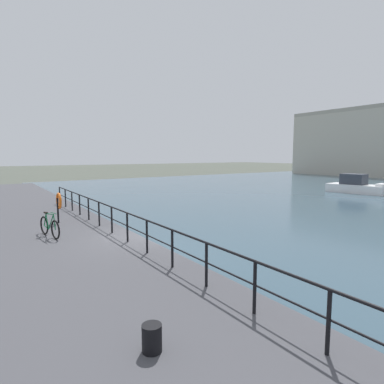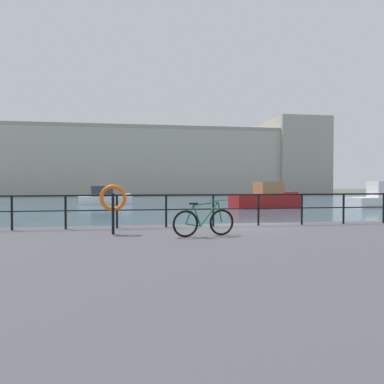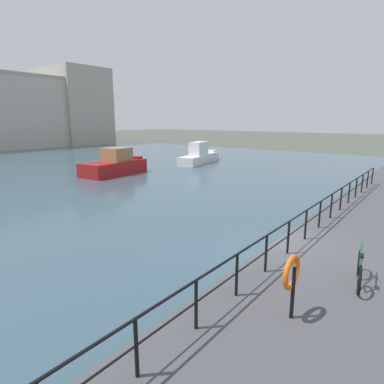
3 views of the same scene
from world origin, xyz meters
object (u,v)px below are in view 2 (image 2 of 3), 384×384
at_px(life_ring_stand, 113,199).
at_px(parked_bicycle, 204,222).
at_px(moored_red_daysailer, 265,198).
at_px(harbor_building, 177,163).
at_px(moored_harbor_tender, 105,198).

bearing_deg(life_ring_stand, parked_bicycle, -19.28).
distance_m(moored_red_daysailer, parked_bicycle, 24.75).
xyz_separation_m(harbor_building, parked_bicycle, (-6.72, -61.96, -4.99)).
relative_size(moored_harbor_tender, parked_bicycle, 3.34).
height_order(harbor_building, parked_bicycle, harbor_building).
relative_size(moored_red_daysailer, moored_harbor_tender, 1.09).
height_order(harbor_building, moored_harbor_tender, harbor_building).
distance_m(moored_harbor_tender, life_ring_stand, 29.96).
distance_m(harbor_building, moored_harbor_tender, 33.84).
xyz_separation_m(moored_red_daysailer, moored_harbor_tender, (-15.21, 8.16, -0.16)).
bearing_deg(life_ring_stand, moored_harbor_tender, 94.84).
distance_m(harbor_building, moored_red_daysailer, 39.94).
height_order(parked_bicycle, life_ring_stand, life_ring_stand).
bearing_deg(parked_bicycle, moored_harbor_tender, 87.95).
distance_m(harbor_building, parked_bicycle, 62.52).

